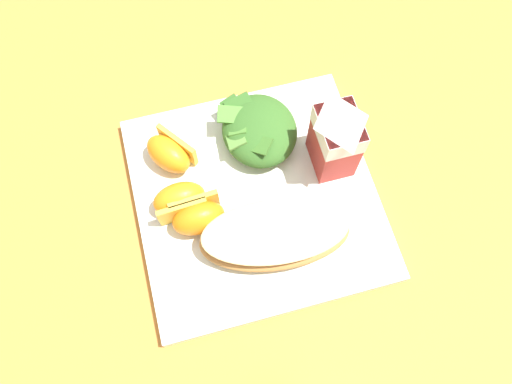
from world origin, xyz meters
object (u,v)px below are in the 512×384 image
Objects in this scene: white_plate at (256,198)px; orange_wedge_middle at (180,200)px; orange_wedge_rear at (198,217)px; orange_wedge_front at (169,153)px; green_salad_pile at (259,130)px; cheesy_pizza_bread at (275,234)px; milk_carton at (337,136)px.

white_plate is 0.09m from orange_wedge_middle.
white_plate is at bearing 102.64° from orange_wedge_rear.
white_plate is 4.02× the size of orange_wedge_front.
orange_wedge_front is 0.09m from orange_wedge_rear.
green_salad_pile is 1.62× the size of orange_wedge_rear.
cheesy_pizza_bread is 0.13m from green_salad_pile.
cheesy_pizza_bread is 2.88× the size of orange_wedge_rear.
orange_wedge_front reaches higher than white_plate.
orange_wedge_middle is 1.00× the size of orange_wedge_rear.
green_salad_pile is at bearing 172.78° from cheesy_pizza_bread.
milk_carton is at bearing 131.03° from cheesy_pizza_bread.
orange_wedge_rear is (0.09, -0.09, -0.00)m from green_salad_pile.
white_plate is 0.12m from orange_wedge_front.
orange_wedge_middle is at bearing -95.77° from white_plate.
green_salad_pile is 1.63× the size of orange_wedge_middle.
orange_wedge_front is at bearing -169.85° from orange_wedge_rear.
green_salad_pile is 0.13m from orange_wedge_middle.
cheesy_pizza_bread is 1.77× the size of green_salad_pile.
orange_wedge_rear is (0.04, -0.17, -0.04)m from milk_carton.
milk_carton is 1.78× the size of orange_wedge_rear.
orange_wedge_front is 1.12× the size of orange_wedge_rear.
orange_wedge_front and orange_wedge_middle have the same top height.
orange_wedge_middle is at bearing -147.37° from orange_wedge_rear.
green_salad_pile reaches higher than white_plate.
white_plate is at bearing 50.94° from orange_wedge_front.
milk_carton is at bearing 94.15° from orange_wedge_middle.
cheesy_pizza_bread is 0.09m from orange_wedge_rear.
white_plate is 0.12m from milk_carton.
milk_carton is at bearing 56.44° from green_salad_pile.
cheesy_pizza_bread is at bearing 6.32° from white_plate.
orange_wedge_front is (-0.13, -0.09, 0.00)m from cheesy_pizza_bread.
green_salad_pile is at bearing 133.17° from orange_wedge_rear.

